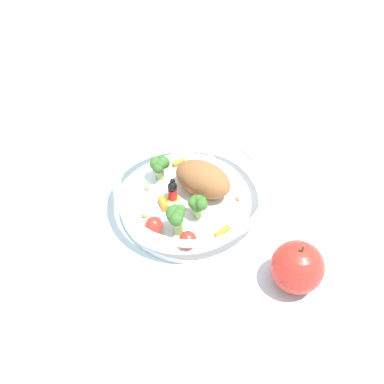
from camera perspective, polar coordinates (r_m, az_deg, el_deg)
The scene contains 4 objects.
ground_plane at distance 0.76m, azimuth -0.33°, elevation -2.32°, with size 2.40×2.40×0.00m, color silver.
food_container at distance 0.74m, azimuth 0.06°, elevation 0.31°, with size 0.25×0.25×0.07m.
loose_apple at distance 0.66m, azimuth 12.96°, elevation -9.09°, with size 0.08×0.08×0.09m.
folded_napkin at distance 0.90m, azimuth -12.69°, elevation 6.20°, with size 0.14×0.14×0.01m, color white.
Camera 1 is at (0.47, 0.15, 0.58)m, focal length 42.83 mm.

